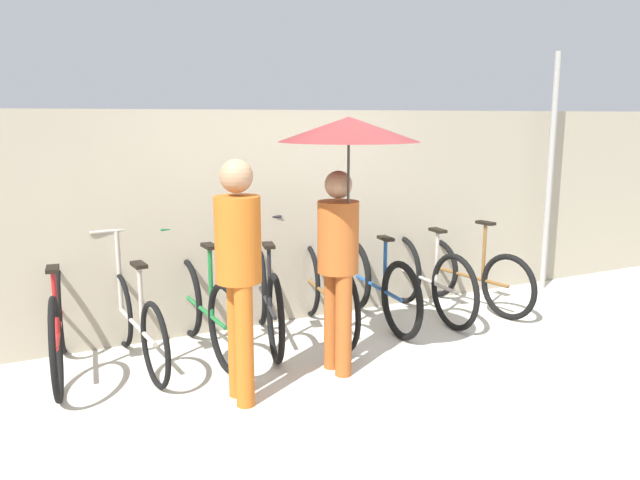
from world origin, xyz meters
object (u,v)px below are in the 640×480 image
object	(u,v)px
parked_bicycle_7	(469,275)
pedestrian_leading	(238,263)
parked_bicycle_5	(376,285)
parked_bicycle_6	(426,278)
parked_bicycle_1	(136,323)
parked_bicycle_3	(267,299)
parked_bicycle_4	(323,290)
parked_bicycle_0	(59,325)
pedestrian_center	(345,173)
parked_bicycle_2	(205,309)

from	to	relation	value
parked_bicycle_7	pedestrian_leading	xyz separation A→B (m)	(-2.93, -1.07, 0.67)
parked_bicycle_5	parked_bicycle_6	world-z (taller)	parked_bicycle_5
parked_bicycle_1	parked_bicycle_6	distance (m)	2.90
parked_bicycle_3	pedestrian_leading	world-z (taller)	pedestrian_leading
parked_bicycle_1	parked_bicycle_4	distance (m)	1.74
parked_bicycle_4	parked_bicycle_1	bearing A→B (deg)	99.81
parked_bicycle_3	pedestrian_leading	distance (m)	1.38
parked_bicycle_6	parked_bicycle_7	world-z (taller)	parked_bicycle_6
parked_bicycle_4	parked_bicycle_6	bearing A→B (deg)	-83.85
parked_bicycle_0	parked_bicycle_5	bearing A→B (deg)	-84.33
parked_bicycle_5	pedestrian_center	bearing A→B (deg)	142.73
parked_bicycle_3	parked_bicycle_6	bearing A→B (deg)	-76.86
parked_bicycle_0	parked_bicycle_4	world-z (taller)	parked_bicycle_4
parked_bicycle_1	pedestrian_center	size ratio (longest dim) A/B	0.83
parked_bicycle_5	parked_bicycle_3	bearing A→B (deg)	95.30
parked_bicycle_5	parked_bicycle_6	bearing A→B (deg)	-88.47
parked_bicycle_6	parked_bicycle_4	bearing A→B (deg)	91.31
pedestrian_leading	pedestrian_center	world-z (taller)	pedestrian_center
parked_bicycle_3	parked_bicycle_7	size ratio (longest dim) A/B	1.03
parked_bicycle_2	pedestrian_center	size ratio (longest dim) A/B	0.86
parked_bicycle_1	parked_bicycle_3	bearing A→B (deg)	-92.76
pedestrian_leading	parked_bicycle_7	bearing A→B (deg)	-158.49
parked_bicycle_3	parked_bicycle_7	bearing A→B (deg)	-76.06
parked_bicycle_4	parked_bicycle_3	bearing A→B (deg)	99.33
parked_bicycle_2	parked_bicycle_4	size ratio (longest dim) A/B	0.96
parked_bicycle_1	parked_bicycle_7	xyz separation A→B (m)	(3.48, 0.06, -0.00)
parked_bicycle_6	pedestrian_center	world-z (taller)	pedestrian_center
parked_bicycle_6	parked_bicycle_3	bearing A→B (deg)	92.37
parked_bicycle_0	parked_bicycle_1	size ratio (longest dim) A/B	1.05
pedestrian_center	parked_bicycle_4	bearing A→B (deg)	-111.32
parked_bicycle_0	parked_bicycle_3	size ratio (longest dim) A/B	1.02
parked_bicycle_2	pedestrian_center	xyz separation A→B (m)	(0.83, -0.97, 1.22)
parked_bicycle_3	parked_bicycle_4	bearing A→B (deg)	-74.74
pedestrian_center	parked_bicycle_3	bearing A→B (deg)	-79.24
parked_bicycle_2	parked_bicycle_5	bearing A→B (deg)	-91.78
parked_bicycle_0	pedestrian_center	world-z (taller)	pedestrian_center
parked_bicycle_3	pedestrian_center	distance (m)	1.59
pedestrian_center	pedestrian_leading	bearing A→B (deg)	0.78
parked_bicycle_0	parked_bicycle_2	world-z (taller)	parked_bicycle_2
pedestrian_leading	parked_bicycle_4	bearing A→B (deg)	-136.52
pedestrian_leading	pedestrian_center	xyz separation A→B (m)	(0.87, 0.06, 0.58)
parked_bicycle_1	parked_bicycle_6	xyz separation A→B (m)	(2.90, 0.03, 0.03)
parked_bicycle_2	parked_bicycle_6	distance (m)	2.32
pedestrian_leading	parked_bicycle_3	bearing A→B (deg)	-118.68
parked_bicycle_3	parked_bicycle_7	xyz separation A→B (m)	(2.32, 0.01, -0.04)
parked_bicycle_6	pedestrian_center	bearing A→B (deg)	126.34
parked_bicycle_2	parked_bicycle_5	world-z (taller)	parked_bicycle_5
parked_bicycle_3	parked_bicycle_4	distance (m)	0.58
parked_bicycle_5	pedestrian_leading	distance (m)	2.17
parked_bicycle_0	parked_bicycle_4	xyz separation A→B (m)	(2.32, -0.02, -0.00)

